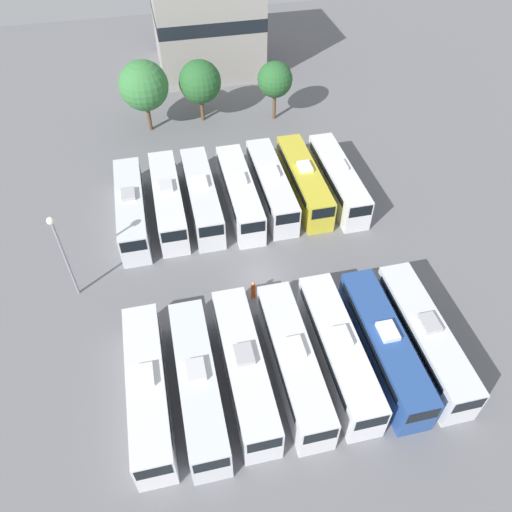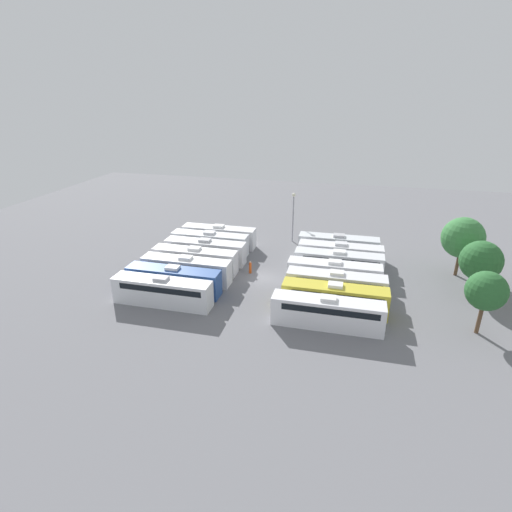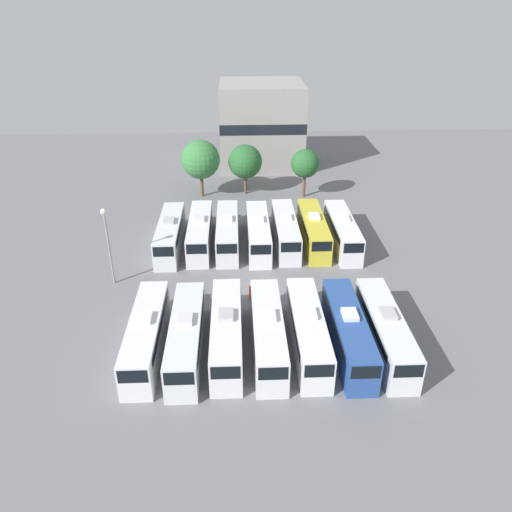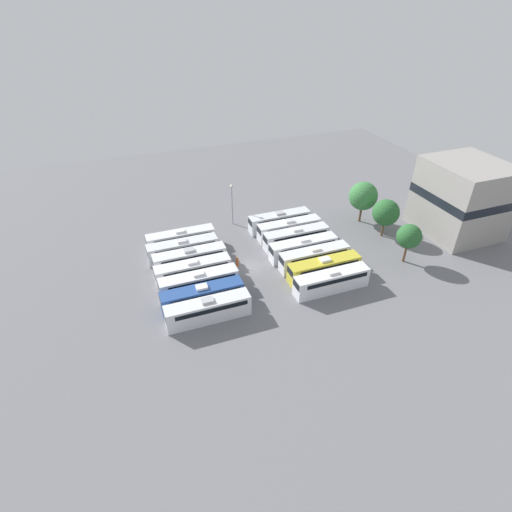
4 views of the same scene
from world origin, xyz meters
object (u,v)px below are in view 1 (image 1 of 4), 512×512
Objects in this scene: bus_10 at (239,192)px; depot_building at (206,16)px; bus_2 at (244,367)px; tree_2 at (275,80)px; bus_7 at (131,208)px; bus_12 at (304,180)px; bus_4 at (338,350)px; bus_11 at (271,185)px; bus_8 at (168,199)px; bus_13 at (338,179)px; worker_person at (253,290)px; bus_9 at (202,195)px; light_pole at (60,245)px; tree_0 at (144,86)px; bus_6 at (424,336)px; bus_0 at (148,388)px; bus_5 at (383,344)px; tree_1 at (200,82)px; bus_3 at (293,360)px; bus_1 at (198,382)px.

depot_building is at bearing 86.40° from bus_10.
bus_2 is 1.71× the size of tree_2.
bus_7 and bus_12 have the same top height.
bus_4 is 1.00× the size of bus_12.
bus_4 is 18.98m from bus_11.
bus_13 is at bearing -1.72° from bus_8.
tree_2 is at bearing 72.25° from worker_person.
bus_4 is at bearing -62.62° from bus_8.
bus_12 is at bearing 4.00° from bus_10.
light_pole reaches higher than bus_9.
tree_0 is 14.44m from tree_2.
bus_6 is at bearing -90.51° from bus_13.
bus_13 is (6.47, 18.49, 0.00)m from bus_4.
tree_2 reaches higher than bus_9.
light_pole is 41.31m from depot_building.
depot_building is at bearing 79.70° from bus_9.
bus_9 is at bearing 178.19° from bus_13.
worker_person is (-7.60, -11.69, -0.92)m from bus_12.
tree_0 is at bearing 80.02° from bus_7.
bus_10 is at bearing 61.99° from bus_0.
bus_4 is 8.58m from worker_person.
bus_5 is at bearing -91.27° from tree_2.
bus_2 is 6.67× the size of worker_person.
bus_5 is at bearing -89.88° from bus_12.
bus_0 is 18.57m from bus_7.
tree_1 reaches higher than bus_12.
bus_9 and bus_13 have the same top height.
tree_1 reaches higher than bus_2.
bus_4 is 19.59m from bus_13.
bus_3 is at bearing -102.18° from tree_2.
tree_0 reaches higher than bus_5.
bus_10 is at bearing -176.00° from bus_12.
tree_1 reaches higher than bus_5.
tree_0 is at bearing 85.57° from bus_0.
worker_person is (2.30, -11.59, -0.92)m from bus_9.
bus_13 is at bearing 80.27° from bus_5.
bus_2 reaches higher than worker_person.
tree_0 is (-0.58, 15.30, 3.60)m from bus_8.
tree_0 is at bearing 90.95° from bus_1.
bus_6 is (9.57, -0.16, 0.00)m from bus_3.
bus_8 is 1.45× the size of tree_0.
bus_0 is 13.07m from bus_4.
bus_8 is at bearing 7.49° from bus_7.
worker_person is 0.13× the size of depot_building.
bus_6 and bus_12 have the same top height.
bus_0 is at bearing -65.45° from light_pole.
bus_7 is 1.00× the size of bus_11.
bus_5 and bus_13 have the same top height.
bus_3 is at bearing -79.81° from bus_9.
bus_2 is 16.16m from light_pole.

